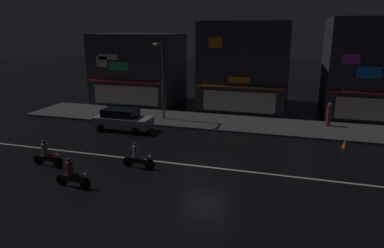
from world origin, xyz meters
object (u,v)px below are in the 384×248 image
(parked_car_trailing, at_px, (123,119))
(motorcycle_lead, at_px, (47,155))
(streetlamp_west, at_px, (162,74))
(pedestrian_on_sidewalk, at_px, (329,115))
(motorcycle_opposite_lane, at_px, (72,175))
(traffic_cone, at_px, (345,144))
(motorcycle_following, at_px, (138,157))

(parked_car_trailing, distance_m, motorcycle_lead, 7.59)
(parked_car_trailing, xyz_separation_m, motorcycle_lead, (-0.79, -7.55, -0.24))
(streetlamp_west, bearing_deg, parked_car_trailing, -118.53)
(pedestrian_on_sidewalk, relative_size, motorcycle_opposite_lane, 0.96)
(motorcycle_lead, xyz_separation_m, motorcycle_opposite_lane, (2.98, -1.91, 0.00))
(pedestrian_on_sidewalk, bearing_deg, traffic_cone, -146.67)
(streetlamp_west, relative_size, motorcycle_lead, 3.36)
(pedestrian_on_sidewalk, height_order, traffic_cone, pedestrian_on_sidewalk)
(parked_car_trailing, bearing_deg, traffic_cone, -177.96)
(motorcycle_lead, bearing_deg, streetlamp_west, -97.37)
(motorcycle_lead, bearing_deg, motorcycle_following, -160.46)
(pedestrian_on_sidewalk, distance_m, motorcycle_following, 15.94)
(motorcycle_following, bearing_deg, motorcycle_lead, 19.49)
(motorcycle_lead, distance_m, motorcycle_opposite_lane, 3.54)
(streetlamp_west, bearing_deg, motorcycle_lead, -103.71)
(streetlamp_west, bearing_deg, traffic_cone, -11.98)
(motorcycle_following, bearing_deg, traffic_cone, -142.64)
(motorcycle_opposite_lane, bearing_deg, traffic_cone, -140.08)
(streetlamp_west, xyz_separation_m, parked_car_trailing, (-1.90, -3.49, -3.08))
(pedestrian_on_sidewalk, relative_size, traffic_cone, 3.33)
(pedestrian_on_sidewalk, distance_m, traffic_cone, 4.86)
(parked_car_trailing, bearing_deg, motorcycle_lead, 83.99)
(pedestrian_on_sidewalk, distance_m, motorcycle_opposite_lane, 19.59)
(pedestrian_on_sidewalk, height_order, motorcycle_lead, pedestrian_on_sidewalk)
(streetlamp_west, height_order, parked_car_trailing, streetlamp_west)
(traffic_cone, bearing_deg, parked_car_trailing, -177.96)
(parked_car_trailing, bearing_deg, motorcycle_following, 123.55)
(parked_car_trailing, relative_size, motorcycle_lead, 2.26)
(motorcycle_lead, bearing_deg, traffic_cone, -147.51)
(motorcycle_lead, relative_size, motorcycle_opposite_lane, 1.00)
(motorcycle_following, distance_m, traffic_cone, 13.43)
(pedestrian_on_sidewalk, xyz_separation_m, parked_car_trailing, (-15.05, -5.32, -0.12))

